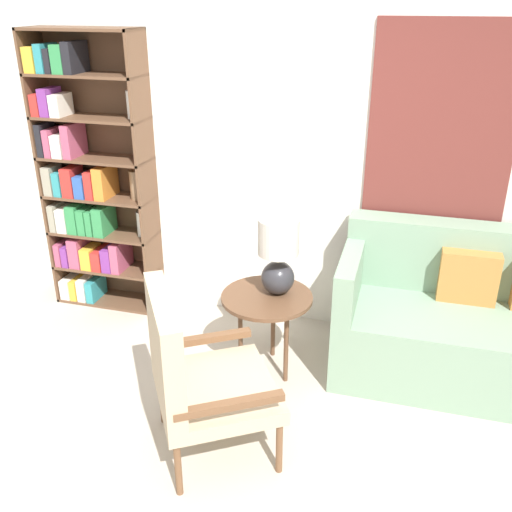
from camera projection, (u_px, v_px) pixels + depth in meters
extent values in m
cube|color=white|center=(273.00, 142.00, 3.96)|extent=(6.40, 0.06, 2.70)
cube|color=brown|center=(442.00, 124.00, 3.57)|extent=(0.90, 0.02, 1.25)
cube|color=brown|center=(50.00, 173.00, 4.35)|extent=(0.02, 0.30, 2.09)
cube|color=brown|center=(147.00, 182.00, 4.15)|extent=(0.02, 0.30, 2.09)
cube|color=brown|center=(79.00, 29.00, 3.82)|extent=(0.83, 0.30, 0.02)
cube|color=brown|center=(112.00, 299.00, 4.68)|extent=(0.83, 0.30, 0.02)
cube|color=brown|center=(107.00, 172.00, 4.38)|extent=(0.83, 0.01, 2.09)
cube|color=brown|center=(108.00, 266.00, 4.56)|extent=(0.83, 0.30, 0.02)
cube|color=silver|center=(71.00, 286.00, 4.69)|extent=(0.08, 0.20, 0.16)
cube|color=gold|center=(80.00, 286.00, 4.68)|extent=(0.05, 0.23, 0.17)
cube|color=silver|center=(87.00, 286.00, 4.66)|extent=(0.07, 0.22, 0.18)
cube|color=teal|center=(96.00, 288.00, 4.64)|extent=(0.06, 0.23, 0.18)
cube|color=brown|center=(104.00, 232.00, 4.43)|extent=(0.83, 0.30, 0.02)
cube|color=#B24C6B|center=(63.00, 252.00, 4.56)|extent=(0.05, 0.18, 0.18)
cube|color=#7A338C|center=(70.00, 254.00, 4.55)|extent=(0.05, 0.19, 0.17)
cube|color=#B24C6B|center=(80.00, 250.00, 4.53)|extent=(0.09, 0.22, 0.24)
cube|color=gold|center=(91.00, 256.00, 4.51)|extent=(0.09, 0.19, 0.17)
cube|color=red|center=(103.00, 257.00, 4.51)|extent=(0.08, 0.25, 0.15)
cube|color=#7A338C|center=(112.00, 257.00, 4.48)|extent=(0.08, 0.23, 0.19)
cube|color=#B24C6B|center=(121.00, 254.00, 4.46)|extent=(0.07, 0.25, 0.24)
cube|color=brown|center=(100.00, 196.00, 4.31)|extent=(0.83, 0.30, 0.02)
cube|color=gray|center=(59.00, 215.00, 4.45)|extent=(0.05, 0.22, 0.21)
cube|color=silver|center=(67.00, 219.00, 4.42)|extent=(0.08, 0.18, 0.19)
cube|color=#338C4C|center=(76.00, 218.00, 4.38)|extent=(0.08, 0.17, 0.22)
cube|color=#338C4C|center=(86.00, 220.00, 4.37)|extent=(0.06, 0.18, 0.20)
cube|color=#338C4C|center=(96.00, 220.00, 4.38)|extent=(0.05, 0.23, 0.19)
cube|color=#338C4C|center=(104.00, 219.00, 4.35)|extent=(0.08, 0.23, 0.22)
cylinder|color=white|center=(142.00, 224.00, 4.31)|extent=(0.08, 0.08, 0.19)
cube|color=brown|center=(95.00, 158.00, 4.19)|extent=(0.83, 0.30, 0.02)
cube|color=gray|center=(53.00, 179.00, 4.30)|extent=(0.07, 0.18, 0.22)
cube|color=teal|center=(63.00, 182.00, 4.29)|extent=(0.06, 0.19, 0.18)
cube|color=red|center=(72.00, 181.00, 4.26)|extent=(0.09, 0.18, 0.22)
cube|color=#2D56A8|center=(85.00, 185.00, 4.26)|extent=(0.08, 0.20, 0.17)
cube|color=red|center=(96.00, 182.00, 4.25)|extent=(0.06, 0.25, 0.21)
cube|color=orange|center=(106.00, 181.00, 4.22)|extent=(0.08, 0.24, 0.24)
cylinder|color=#8C6B4C|center=(137.00, 185.00, 4.18)|extent=(0.11, 0.11, 0.22)
cube|color=brown|center=(90.00, 117.00, 4.06)|extent=(0.83, 0.30, 0.02)
cube|color=black|center=(46.00, 139.00, 4.19)|extent=(0.05, 0.20, 0.24)
cube|color=#B24C6B|center=(54.00, 142.00, 4.19)|extent=(0.05, 0.21, 0.20)
cube|color=silver|center=(64.00, 144.00, 4.19)|extent=(0.08, 0.24, 0.16)
cube|color=#B24C6B|center=(74.00, 140.00, 4.15)|extent=(0.06, 0.24, 0.24)
cube|color=brown|center=(85.00, 74.00, 3.94)|extent=(0.83, 0.30, 0.02)
cube|color=red|center=(42.00, 104.00, 4.08)|extent=(0.06, 0.20, 0.15)
cube|color=#7A338C|center=(50.00, 101.00, 4.05)|extent=(0.07, 0.20, 0.19)
cube|color=silver|center=(61.00, 105.00, 4.04)|extent=(0.08, 0.20, 0.15)
cylinder|color=white|center=(132.00, 105.00, 3.94)|extent=(0.07, 0.07, 0.19)
cube|color=gold|center=(38.00, 59.00, 3.97)|extent=(0.08, 0.24, 0.17)
cube|color=teal|center=(47.00, 58.00, 3.93)|extent=(0.06, 0.21, 0.19)
cube|color=black|center=(57.00, 60.00, 3.94)|extent=(0.04, 0.25, 0.16)
cube|color=#338C4C|center=(65.00, 58.00, 3.90)|extent=(0.08, 0.22, 0.19)
cube|color=black|center=(75.00, 57.00, 3.89)|extent=(0.06, 0.24, 0.21)
cylinder|color=brown|center=(279.00, 447.00, 2.93)|extent=(0.04, 0.04, 0.33)
cylinder|color=brown|center=(250.00, 383.00, 3.42)|extent=(0.04, 0.04, 0.33)
cylinder|color=brown|center=(178.00, 468.00, 2.80)|extent=(0.04, 0.04, 0.33)
cylinder|color=brown|center=(162.00, 399.00, 3.28)|extent=(0.04, 0.04, 0.33)
cube|color=tan|center=(216.00, 391.00, 3.02)|extent=(0.85, 0.86, 0.08)
cube|color=tan|center=(165.00, 348.00, 2.82)|extent=(0.42, 0.59, 0.55)
cube|color=brown|center=(230.00, 405.00, 2.70)|extent=(0.49, 0.33, 0.04)
cube|color=brown|center=(204.00, 339.00, 3.22)|extent=(0.49, 0.33, 0.04)
cube|color=gray|center=(497.00, 350.00, 3.60)|extent=(2.02, 0.81, 0.48)
cube|color=gray|center=(505.00, 262.00, 3.67)|extent=(2.02, 0.20, 0.47)
cube|color=gray|center=(351.00, 275.00, 3.67)|extent=(0.12, 0.81, 0.33)
cube|color=#B27538|center=(468.00, 277.00, 3.62)|extent=(0.36, 0.12, 0.34)
cylinder|color=brown|center=(267.00, 297.00, 3.59)|extent=(0.58, 0.58, 0.02)
cylinder|color=brown|center=(273.00, 322.00, 3.86)|extent=(0.03, 0.03, 0.53)
cylinder|color=brown|center=(241.00, 339.00, 3.67)|extent=(0.03, 0.03, 0.53)
cylinder|color=brown|center=(286.00, 346.00, 3.59)|extent=(0.03, 0.03, 0.53)
ellipsoid|color=#2D2D33|center=(278.00, 278.00, 3.58)|extent=(0.21, 0.21, 0.21)
cylinder|color=tan|center=(278.00, 258.00, 3.52)|extent=(0.02, 0.02, 0.06)
cylinder|color=beige|center=(278.00, 236.00, 3.46)|extent=(0.25, 0.25, 0.23)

